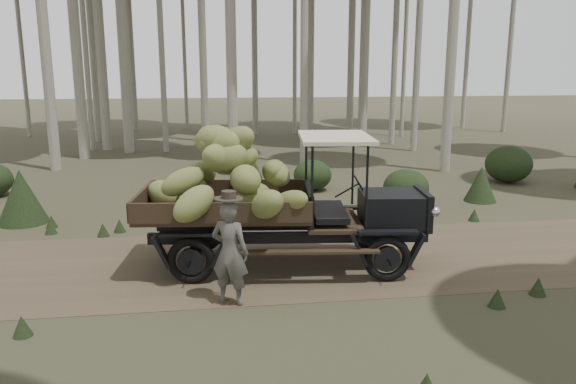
{
  "coord_description": "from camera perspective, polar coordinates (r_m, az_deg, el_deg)",
  "views": [
    {
      "loc": [
        -0.7,
        -10.03,
        3.59
      ],
      "look_at": [
        0.67,
        -0.24,
        1.4
      ],
      "focal_mm": 35.0,
      "sensor_mm": 36.0,
      "label": 1
    }
  ],
  "objects": [
    {
      "name": "undergrowth",
      "position": [
        11.51,
        2.59,
        -2.79
      ],
      "size": [
        23.19,
        23.99,
        1.39
      ],
      "color": "#233319",
      "rests_on": "ground"
    },
    {
      "name": "farmer",
      "position": [
        8.66,
        -5.91,
        -6.01
      ],
      "size": [
        0.72,
        0.63,
        1.79
      ],
      "rotation": [
        0.0,
        0.0,
        2.66
      ],
      "color": "#4F4E48",
      "rests_on": "ground"
    },
    {
      "name": "banana_truck",
      "position": [
        10.01,
        -3.5,
        0.82
      ],
      "size": [
        5.44,
        2.76,
        2.71
      ],
      "rotation": [
        0.0,
        0.0,
        -0.11
      ],
      "color": "black",
      "rests_on": "ground"
    },
    {
      "name": "ground",
      "position": [
        10.68,
        -3.79,
        -7.17
      ],
      "size": [
        120.0,
        120.0,
        0.0
      ],
      "primitive_type": "plane",
      "color": "#473D2B",
      "rests_on": "ground"
    },
    {
      "name": "dirt_track",
      "position": [
        10.67,
        -3.79,
        -7.15
      ],
      "size": [
        70.0,
        4.0,
        0.01
      ],
      "primitive_type": "cube",
      "color": "brown",
      "rests_on": "ground"
    }
  ]
}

